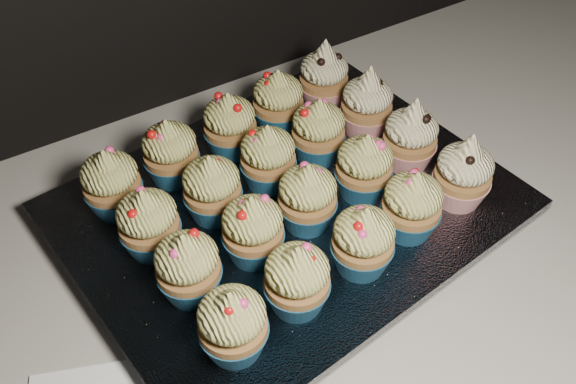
# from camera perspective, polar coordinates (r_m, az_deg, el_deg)

# --- Properties ---
(worktop) EXTENTS (2.44, 0.64, 0.04)m
(worktop) POSITION_cam_1_polar(r_m,az_deg,el_deg) (0.71, -6.49, -8.47)
(worktop) COLOR beige
(worktop) RESTS_ON cabinet
(baking_tray) EXTENTS (0.47, 0.38, 0.02)m
(baking_tray) POSITION_cam_1_polar(r_m,az_deg,el_deg) (0.73, 0.00, -2.14)
(baking_tray) COLOR black
(baking_tray) RESTS_ON worktop
(foil_lining) EXTENTS (0.51, 0.42, 0.01)m
(foil_lining) POSITION_cam_1_polar(r_m,az_deg,el_deg) (0.72, 0.00, -1.23)
(foil_lining) COLOR silver
(foil_lining) RESTS_ON baking_tray
(cupcake_0) EXTENTS (0.06, 0.06, 0.08)m
(cupcake_0) POSITION_cam_1_polar(r_m,az_deg,el_deg) (0.57, -4.93, -11.62)
(cupcake_0) COLOR navy
(cupcake_0) RESTS_ON foil_lining
(cupcake_1) EXTENTS (0.06, 0.06, 0.08)m
(cupcake_1) POSITION_cam_1_polar(r_m,az_deg,el_deg) (0.60, 0.81, -7.76)
(cupcake_1) COLOR navy
(cupcake_1) RESTS_ON foil_lining
(cupcake_2) EXTENTS (0.06, 0.06, 0.08)m
(cupcake_2) POSITION_cam_1_polar(r_m,az_deg,el_deg) (0.63, 6.68, -4.32)
(cupcake_2) COLOR navy
(cupcake_2) RESTS_ON foil_lining
(cupcake_3) EXTENTS (0.06, 0.06, 0.08)m
(cupcake_3) POSITION_cam_1_polar(r_m,az_deg,el_deg) (0.67, 10.94, -1.16)
(cupcake_3) COLOR navy
(cupcake_3) RESTS_ON foil_lining
(cupcake_4) EXTENTS (0.06, 0.06, 0.10)m
(cupcake_4) POSITION_cam_1_polar(r_m,az_deg,el_deg) (0.71, 15.33, 1.65)
(cupcake_4) COLOR #A8171A
(cupcake_4) RESTS_ON foil_lining
(cupcake_5) EXTENTS (0.06, 0.06, 0.08)m
(cupcake_5) POSITION_cam_1_polar(r_m,az_deg,el_deg) (0.61, -8.87, -6.60)
(cupcake_5) COLOR navy
(cupcake_5) RESTS_ON foil_lining
(cupcake_6) EXTENTS (0.06, 0.06, 0.08)m
(cupcake_6) POSITION_cam_1_polar(r_m,az_deg,el_deg) (0.64, -3.14, -3.35)
(cupcake_6) COLOR navy
(cupcake_6) RESTS_ON foil_lining
(cupcake_7) EXTENTS (0.06, 0.06, 0.08)m
(cupcake_7) POSITION_cam_1_polar(r_m,az_deg,el_deg) (0.66, 1.74, -0.50)
(cupcake_7) COLOR navy
(cupcake_7) RESTS_ON foil_lining
(cupcake_8) EXTENTS (0.06, 0.06, 0.08)m
(cupcake_8) POSITION_cam_1_polar(r_m,az_deg,el_deg) (0.70, 6.79, 2.20)
(cupcake_8) COLOR navy
(cupcake_8) RESTS_ON foil_lining
(cupcake_9) EXTENTS (0.06, 0.06, 0.10)m
(cupcake_9) POSITION_cam_1_polar(r_m,az_deg,el_deg) (0.74, 10.83, 4.87)
(cupcake_9) COLOR #A8171A
(cupcake_9) RESTS_ON foil_lining
(cupcake_10) EXTENTS (0.06, 0.06, 0.08)m
(cupcake_10) POSITION_cam_1_polar(r_m,az_deg,el_deg) (0.65, -12.28, -2.71)
(cupcake_10) COLOR navy
(cupcake_10) RESTS_ON foil_lining
(cupcake_11) EXTENTS (0.06, 0.06, 0.08)m
(cupcake_11) POSITION_cam_1_polar(r_m,az_deg,el_deg) (0.68, -6.76, 0.30)
(cupcake_11) COLOR navy
(cupcake_11) RESTS_ON foil_lining
(cupcake_12) EXTENTS (0.06, 0.06, 0.08)m
(cupcake_12) POSITION_cam_1_polar(r_m,az_deg,el_deg) (0.71, -1.78, 3.06)
(cupcake_12) COLOR navy
(cupcake_12) RESTS_ON foil_lining
(cupcake_13) EXTENTS (0.06, 0.06, 0.08)m
(cupcake_13) POSITION_cam_1_polar(r_m,az_deg,el_deg) (0.74, 2.71, 5.40)
(cupcake_13) COLOR navy
(cupcake_13) RESTS_ON foil_lining
(cupcake_14) EXTENTS (0.06, 0.06, 0.10)m
(cupcake_14) POSITION_cam_1_polar(r_m,az_deg,el_deg) (0.78, 7.03, 7.79)
(cupcake_14) COLOR #A8171A
(cupcake_14) RESTS_ON foil_lining
(cupcake_15) EXTENTS (0.06, 0.06, 0.08)m
(cupcake_15) POSITION_cam_1_polar(r_m,az_deg,el_deg) (0.70, -15.41, 0.76)
(cupcake_15) COLOR navy
(cupcake_15) RESTS_ON foil_lining
(cupcake_16) EXTENTS (0.06, 0.06, 0.08)m
(cupcake_16) POSITION_cam_1_polar(r_m,az_deg,el_deg) (0.72, -10.39, 3.48)
(cupcake_16) COLOR navy
(cupcake_16) RESTS_ON foil_lining
(cupcake_17) EXTENTS (0.06, 0.06, 0.08)m
(cupcake_17) POSITION_cam_1_polar(r_m,az_deg,el_deg) (0.75, -5.17, 5.92)
(cupcake_17) COLOR navy
(cupcake_17) RESTS_ON foil_lining
(cupcake_18) EXTENTS (0.06, 0.06, 0.08)m
(cupcake_18) POSITION_cam_1_polar(r_m,az_deg,el_deg) (0.78, -0.88, 8.02)
(cupcake_18) COLOR navy
(cupcake_18) RESTS_ON foil_lining
(cupcake_19) EXTENTS (0.06, 0.06, 0.10)m
(cupcake_19) POSITION_cam_1_polar(r_m,az_deg,el_deg) (0.82, 3.21, 10.20)
(cupcake_19) COLOR #A8171A
(cupcake_19) RESTS_ON foil_lining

